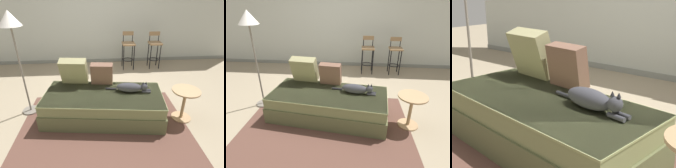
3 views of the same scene
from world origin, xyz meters
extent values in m
plane|color=gray|center=(0.00, 0.00, 0.00)|extent=(16.00, 16.00, 0.00)
cube|color=#B7BCB2|center=(0.00, 2.25, 1.30)|extent=(8.00, 0.10, 2.60)
cube|color=gray|center=(0.00, 2.20, 0.04)|extent=(8.00, 0.02, 0.09)
cube|color=brown|center=(0.00, -0.70, 0.00)|extent=(2.63, 1.99, 0.01)
cube|color=brown|center=(0.00, -0.40, 0.13)|extent=(2.02, 1.11, 0.27)
cube|color=olive|center=(0.00, -0.40, 0.35)|extent=(1.98, 1.06, 0.18)
cube|color=#868C57|center=(0.00, -0.40, 0.43)|extent=(1.99, 1.08, 0.02)
cube|color=#847F56|center=(-0.49, 0.00, 0.68)|extent=(0.48, 0.34, 0.48)
cube|color=brown|center=(-0.01, -0.05, 0.64)|extent=(0.39, 0.23, 0.39)
ellipsoid|color=#333338|center=(0.43, -0.35, 0.52)|extent=(0.44, 0.23, 0.15)
sphere|color=#333338|center=(0.67, -0.39, 0.54)|extent=(0.11, 0.11, 0.11)
cone|color=black|center=(0.64, -0.39, 0.61)|extent=(0.03, 0.03, 0.04)
cone|color=black|center=(0.69, -0.39, 0.61)|extent=(0.03, 0.03, 0.04)
cylinder|color=#333338|center=(0.70, -0.43, 0.46)|extent=(0.14, 0.06, 0.04)
cylinder|color=#333338|center=(0.71, -0.37, 0.46)|extent=(0.14, 0.06, 0.04)
cylinder|color=black|center=(0.14, -0.28, 0.46)|extent=(0.18, 0.06, 0.03)
cylinder|color=black|center=(0.60, 1.55, 0.33)|extent=(0.02, 0.02, 0.65)
cylinder|color=black|center=(0.87, 1.55, 0.33)|extent=(0.02, 0.02, 0.65)
cylinder|color=black|center=(0.60, 1.82, 0.33)|extent=(0.02, 0.02, 0.65)
cylinder|color=black|center=(0.87, 1.82, 0.33)|extent=(0.02, 0.02, 0.65)
torus|color=black|center=(0.73, 1.68, 0.24)|extent=(0.29, 0.29, 0.02)
cube|color=olive|center=(0.73, 1.68, 0.67)|extent=(0.32, 0.32, 0.04)
cylinder|color=black|center=(0.61, 1.81, 0.78)|extent=(0.02, 0.02, 0.25)
cylinder|color=black|center=(0.85, 1.81, 0.78)|extent=(0.02, 0.02, 0.25)
cube|color=olive|center=(0.73, 1.81, 0.90)|extent=(0.28, 0.03, 0.10)
cylinder|color=black|center=(1.31, 1.56, 0.33)|extent=(0.02, 0.02, 0.65)
cylinder|color=black|center=(1.56, 1.56, 0.33)|extent=(0.02, 0.02, 0.65)
cylinder|color=black|center=(1.31, 1.81, 0.33)|extent=(0.02, 0.02, 0.65)
cylinder|color=black|center=(1.56, 1.81, 0.33)|extent=(0.02, 0.02, 0.65)
torus|color=black|center=(1.43, 1.68, 0.23)|extent=(0.27, 0.27, 0.02)
cube|color=olive|center=(1.43, 1.68, 0.67)|extent=(0.32, 0.32, 0.04)
cylinder|color=black|center=(1.31, 1.81, 0.77)|extent=(0.02, 0.02, 0.24)
cylinder|color=black|center=(1.55, 1.81, 0.77)|extent=(0.02, 0.02, 0.24)
cube|color=olive|center=(1.43, 1.81, 0.89)|extent=(0.28, 0.03, 0.10)
cylinder|color=tan|center=(1.31, -0.55, 0.26)|extent=(0.05, 0.05, 0.52)
cylinder|color=tan|center=(1.31, -0.55, 0.01)|extent=(0.32, 0.32, 0.02)
cylinder|color=tan|center=(1.31, -0.55, 0.53)|extent=(0.44, 0.44, 0.02)
cylinder|color=slate|center=(-1.30, -0.15, 0.01)|extent=(0.28, 0.28, 0.02)
cylinder|color=slate|center=(-1.30, -0.15, 0.74)|extent=(0.03, 0.03, 1.48)
cone|color=silver|center=(-1.30, -0.15, 1.59)|extent=(0.32, 0.32, 0.22)
camera|label=1|loc=(-0.06, -3.01, 2.00)|focal=30.00mm
camera|label=2|loc=(0.42, -3.10, 1.91)|focal=30.00mm
camera|label=3|loc=(1.63, -2.17, 1.30)|focal=50.00mm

